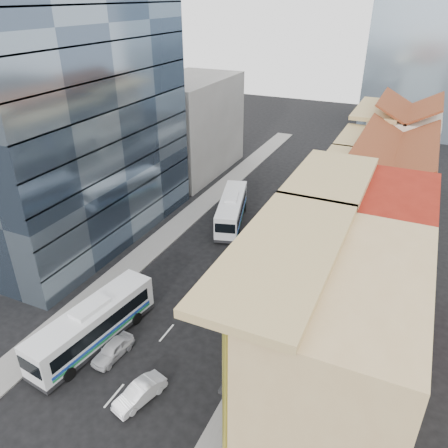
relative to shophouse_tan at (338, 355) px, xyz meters
The scene contains 15 objects.
ground 16.03m from the shophouse_tan, 160.35° to the right, with size 200.00×200.00×0.00m, color black.
sidewalk_right 18.82m from the shophouse_tan, 107.93° to the left, with size 3.00×90.00×0.15m, color slate.
sidewalk_left 28.82m from the shophouse_tan, 142.93° to the left, with size 3.00×90.00×0.15m, color slate.
shophouse_tan is the anchor object (origin of this frame).
shophouse_red 12.00m from the shophouse_tan, 90.00° to the left, with size 8.00×10.00×12.00m, color maroon.
shophouse_cream_near 21.52m from the shophouse_tan, 90.00° to the left, with size 8.00×9.00×10.00m, color silver.
shophouse_cream_mid 30.52m from the shophouse_tan, 90.00° to the left, with size 8.00×9.00×10.00m, color silver.
shophouse_cream_far 41.00m from the shophouse_tan, 90.00° to the left, with size 8.00×12.00×11.00m, color silver.
office_tower 35.19m from the shophouse_tan, 155.70° to the left, with size 12.00×26.00×30.00m, color #38475A.
office_block_far 47.64m from the shophouse_tan, 129.04° to the left, with size 10.00×18.00×14.00m, color gray.
bus_left_near 19.08m from the shophouse_tan, behind, with size 2.69×11.48×3.68m, color white, non-canonical shape.
bus_left_far 29.12m from the shophouse_tan, 126.29° to the left, with size 2.62×11.18×3.59m, color silver, non-canonical shape.
bus_right 18.58m from the shophouse_tan, 118.01° to the left, with size 2.64×11.27×3.61m, color white, non-canonical shape.
sedan_left 17.24m from the shophouse_tan, behind, with size 1.53×3.79×1.29m, color silver.
sedan_right 13.72m from the shophouse_tan, 163.87° to the right, with size 1.38×3.94×1.30m, color silver.
Camera 1 is at (15.82, -15.09, 24.82)m, focal length 35.00 mm.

